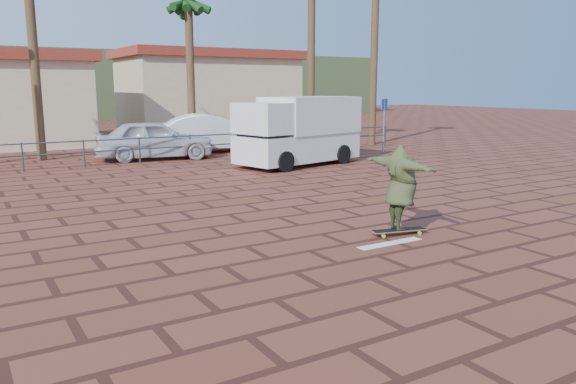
# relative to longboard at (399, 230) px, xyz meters

# --- Properties ---
(ground) EXTENTS (120.00, 120.00, 0.00)m
(ground) POSITION_rel_longboard_xyz_m (-1.25, 0.83, -0.09)
(ground) COLOR brown
(ground) RESTS_ON ground
(paint_stripe) EXTENTS (1.40, 0.22, 0.01)m
(paint_stripe) POSITION_rel_longboard_xyz_m (-0.55, -0.37, -0.09)
(paint_stripe) COLOR white
(paint_stripe) RESTS_ON ground
(guardrail) EXTENTS (24.06, 0.06, 1.00)m
(guardrail) POSITION_rel_longboard_xyz_m (-1.25, 12.83, 0.59)
(guardrail) COLOR #47494F
(guardrail) RESTS_ON ground
(palm_center) EXTENTS (2.40, 2.40, 7.75)m
(palm_center) POSITION_rel_longboard_xyz_m (2.25, 16.33, 6.27)
(palm_center) COLOR brown
(palm_center) RESTS_ON ground
(building_east) EXTENTS (10.60, 6.60, 5.00)m
(building_east) POSITION_rel_longboard_xyz_m (6.75, 24.83, 2.45)
(building_east) COLOR beige
(building_east) RESTS_ON ground
(hill_front) EXTENTS (70.00, 18.00, 6.00)m
(hill_front) POSITION_rel_longboard_xyz_m (-1.25, 50.83, 2.91)
(hill_front) COLOR #384C28
(hill_front) RESTS_ON ground
(longboard) EXTENTS (1.15, 0.51, 0.11)m
(longboard) POSITION_rel_longboard_xyz_m (0.00, 0.00, 0.00)
(longboard) COLOR olive
(longboard) RESTS_ON ground
(skateboarder) EXTENTS (0.71, 2.07, 1.65)m
(skateboarder) POSITION_rel_longboard_xyz_m (0.00, -0.00, 0.85)
(skateboarder) COLOR #3B4525
(skateboarder) RESTS_ON longboard
(campervan) EXTENTS (5.11, 3.04, 2.48)m
(campervan) POSITION_rel_longboard_xyz_m (3.70, 9.50, 1.21)
(campervan) COLOR silver
(campervan) RESTS_ON ground
(car_silver) EXTENTS (4.86, 2.66, 1.57)m
(car_silver) POSITION_rel_longboard_xyz_m (-0.34, 13.83, 0.69)
(car_silver) COLOR silver
(car_silver) RESTS_ON ground
(car_white) EXTENTS (5.34, 2.94, 1.67)m
(car_white) POSITION_rel_longboard_xyz_m (2.69, 15.07, 0.74)
(car_white) COLOR silver
(car_white) RESTS_ON ground
(street_sign) EXTENTS (0.46, 0.20, 2.33)m
(street_sign) POSITION_rel_longboard_xyz_m (8.90, 10.83, 1.54)
(street_sign) COLOR gray
(street_sign) RESTS_ON ground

